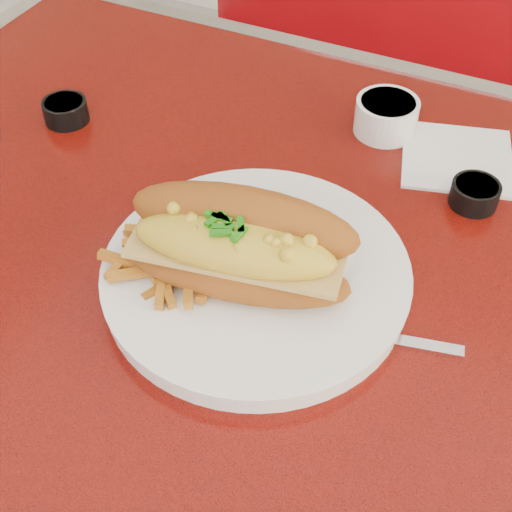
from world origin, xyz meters
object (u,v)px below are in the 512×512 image
at_px(diner_table, 286,342).
at_px(mac_hoagie, 238,245).
at_px(sauce_cup_right, 475,193).
at_px(gravy_ramekin, 386,115).
at_px(fork, 242,253).
at_px(booth_bench_far, 425,169).
at_px(sauce_cup_left, 65,110).
at_px(dinner_plate, 256,275).
at_px(knife, 382,339).

relative_size(diner_table, mac_hoagie, 5.12).
distance_m(mac_hoagie, sauce_cup_right, 0.30).
bearing_deg(gravy_ramekin, fork, -101.24).
relative_size(booth_bench_far, fork, 9.56).
bearing_deg(booth_bench_far, fork, -92.36).
height_order(mac_hoagie, sauce_cup_left, mac_hoagie).
bearing_deg(gravy_ramekin, diner_table, -95.23).
height_order(dinner_plate, gravy_ramekin, gravy_ramekin).
bearing_deg(booth_bench_far, gravy_ramekin, -87.72).
bearing_deg(mac_hoagie, booth_bench_far, 78.46).
bearing_deg(fork, gravy_ramekin, -3.09).
relative_size(sauce_cup_left, knife, 0.40).
xyz_separation_m(booth_bench_far, gravy_ramekin, (0.02, -0.56, 0.51)).
bearing_deg(sauce_cup_right, gravy_ramekin, 146.26).
distance_m(dinner_plate, sauce_cup_right, 0.27).
bearing_deg(fork, booth_bench_far, 5.79).
height_order(mac_hoagie, knife, mac_hoagie).
xyz_separation_m(dinner_plate, sauce_cup_left, (-0.34, 0.15, 0.00)).
distance_m(gravy_ramekin, sauce_cup_left, 0.41).
relative_size(fork, sauce_cup_right, 2.03).
height_order(diner_table, knife, knife).
distance_m(dinner_plate, mac_hoagie, 0.05).
height_order(diner_table, dinner_plate, dinner_plate).
distance_m(diner_table, gravy_ramekin, 0.31).
relative_size(gravy_ramekin, knife, 0.51).
bearing_deg(gravy_ramekin, knife, -72.08).
xyz_separation_m(booth_bench_far, mac_hoagie, (-0.02, -0.88, 0.55)).
height_order(mac_hoagie, gravy_ramekin, mac_hoagie).
distance_m(dinner_plate, gravy_ramekin, 0.31).
height_order(dinner_plate, mac_hoagie, mac_hoagie).
height_order(fork, sauce_cup_left, sauce_cup_left).
xyz_separation_m(diner_table, mac_hoagie, (-0.02, -0.07, 0.23)).
distance_m(mac_hoagie, fork, 0.05).
height_order(mac_hoagie, fork, mac_hoagie).
distance_m(fork, gravy_ramekin, 0.30).
distance_m(booth_bench_far, sauce_cup_right, 0.84).
bearing_deg(dinner_plate, sauce_cup_right, 51.84).
bearing_deg(mac_hoagie, fork, 100.22).
xyz_separation_m(diner_table, dinner_plate, (-0.01, -0.06, 0.17)).
distance_m(diner_table, dinner_plate, 0.18).
xyz_separation_m(dinner_plate, fork, (-0.02, 0.01, 0.01)).
bearing_deg(knife, diner_table, 137.54).
distance_m(mac_hoagie, sauce_cup_left, 0.37).
bearing_deg(fork, diner_table, -30.02).
relative_size(booth_bench_far, gravy_ramekin, 13.08).
xyz_separation_m(diner_table, gravy_ramekin, (0.02, 0.25, 0.18)).
xyz_separation_m(dinner_plate, gravy_ramekin, (0.04, 0.30, 0.01)).
bearing_deg(sauce_cup_right, diner_table, -134.99).
height_order(mac_hoagie, sauce_cup_right, mac_hoagie).
relative_size(diner_table, dinner_plate, 3.37).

